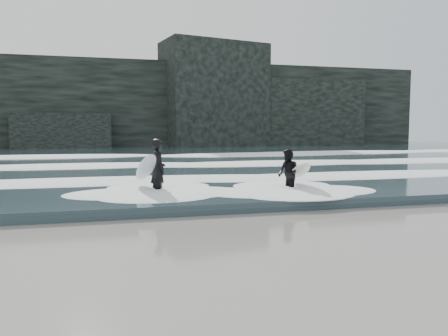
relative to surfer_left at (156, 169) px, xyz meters
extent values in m
plane|color=#786A55|center=(1.69, -6.25, -0.99)|extent=(120.00, 120.00, 0.00)
cube|color=#27383E|center=(1.69, 22.75, -0.84)|extent=(90.00, 52.00, 0.30)
cube|color=black|center=(1.69, 39.75, 4.01)|extent=(70.00, 9.00, 10.00)
ellipsoid|color=white|center=(1.69, 2.75, -0.59)|extent=(60.00, 3.20, 0.20)
ellipsoid|color=white|center=(1.69, 9.75, -0.57)|extent=(60.00, 4.00, 0.24)
ellipsoid|color=white|center=(1.69, 18.75, -0.54)|extent=(60.00, 4.80, 0.30)
imported|color=black|center=(0.06, -0.01, -0.01)|extent=(0.61, 0.80, 1.97)
ellipsoid|color=silver|center=(-0.34, 0.04, 0.03)|extent=(0.79, 1.91, 1.09)
imported|color=black|center=(4.33, -0.74, -0.18)|extent=(0.71, 0.86, 1.62)
ellipsoid|color=silver|center=(4.75, -0.74, -0.12)|extent=(1.04, 2.18, 0.81)
camera|label=1|loc=(-1.45, -14.34, 1.29)|focal=35.00mm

